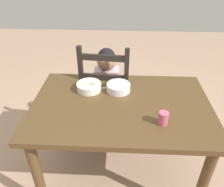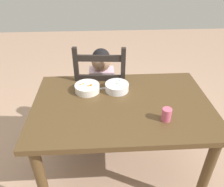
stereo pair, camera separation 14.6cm
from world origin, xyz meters
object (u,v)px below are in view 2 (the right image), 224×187
(dining_chair, at_px, (102,98))
(bowl_of_carrots, at_px, (87,88))
(bowl_of_peas, at_px, (117,87))
(child_figure, at_px, (102,84))
(drinking_cup, at_px, (167,115))
(dining_table, at_px, (122,115))
(spoon, at_px, (98,89))

(dining_chair, distance_m, bowl_of_carrots, 0.44)
(bowl_of_peas, bearing_deg, dining_chair, 111.95)
(dining_chair, bearing_deg, child_figure, -31.72)
(child_figure, relative_size, drinking_cup, 11.03)
(bowl_of_carrots, bearing_deg, drinking_cup, -35.86)
(bowl_of_peas, height_order, drinking_cup, drinking_cup)
(bowl_of_carrots, xyz_separation_m, drinking_cup, (0.52, -0.37, 0.01))
(dining_table, bearing_deg, drinking_cup, -37.60)
(bowl_of_peas, relative_size, spoon, 1.32)
(dining_table, xyz_separation_m, child_figure, (-0.14, 0.46, -0.00))
(dining_chair, distance_m, drinking_cup, 0.84)
(dining_chair, height_order, bowl_of_carrots, dining_chair)
(drinking_cup, bearing_deg, spoon, 138.04)
(dining_table, xyz_separation_m, dining_chair, (-0.14, 0.47, -0.16))
(child_figure, bearing_deg, drinking_cup, -58.85)
(child_figure, height_order, bowl_of_peas, child_figure)
(bowl_of_peas, relative_size, bowl_of_carrots, 0.96)
(dining_chair, distance_m, spoon, 0.39)
(dining_table, xyz_separation_m, bowl_of_carrots, (-0.25, 0.17, 0.14))
(dining_table, distance_m, drinking_cup, 0.37)
(drinking_cup, bearing_deg, child_figure, 121.15)
(child_figure, distance_m, bowl_of_peas, 0.35)
(bowl_of_peas, bearing_deg, bowl_of_carrots, -180.00)
(bowl_of_peas, xyz_separation_m, spoon, (-0.15, 0.02, -0.03))
(bowl_of_peas, bearing_deg, drinking_cup, -52.37)
(spoon, bearing_deg, dining_chair, 83.44)
(child_figure, bearing_deg, bowl_of_carrots, -111.38)
(dining_table, height_order, drinking_cup, drinking_cup)
(child_figure, distance_m, drinking_cup, 0.79)
(dining_chair, xyz_separation_m, drinking_cup, (0.41, -0.67, 0.32))
(bowl_of_carrots, distance_m, drinking_cup, 0.64)
(spoon, distance_m, drinking_cup, 0.59)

